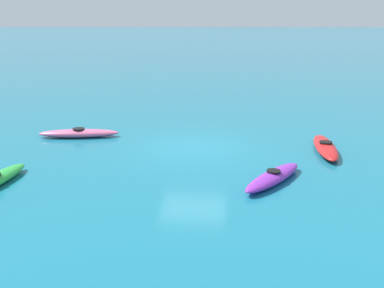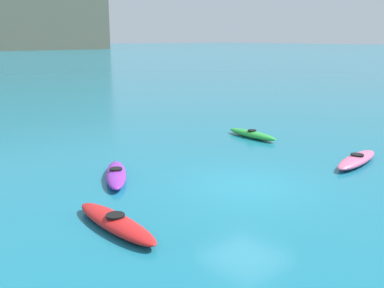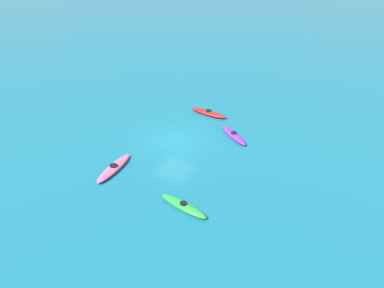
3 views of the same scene
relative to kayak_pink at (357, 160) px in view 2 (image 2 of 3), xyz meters
name	(u,v)px [view 2 (image 2 of 3)]	position (x,y,z in m)	size (l,w,h in m)	color
ground_plane	(247,185)	(-4.81, 1.06, -0.16)	(600.00, 600.00, 0.00)	#19728C
kayak_pink	(357,160)	(0.00, 0.00, 0.00)	(3.29, 1.23, 0.37)	pink
kayak_red	(116,222)	(-9.63, 1.01, 0.00)	(0.80, 3.25, 0.37)	red
kayak_purple	(116,174)	(-7.50, 4.32, 0.00)	(2.15, 2.89, 0.37)	purple
kayak_green	(252,134)	(0.52, 5.43, 0.00)	(0.87, 2.96, 0.37)	green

